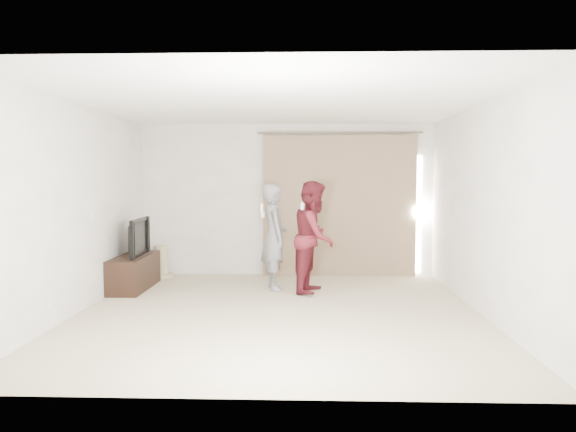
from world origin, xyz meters
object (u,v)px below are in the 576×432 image
object	(u,v)px
tv	(134,237)
person_man	(274,237)
person_woman	(314,237)
tv_console	(134,272)

from	to	relation	value
tv	person_man	size ratio (longest dim) A/B	0.62
person_woman	tv	bearing A→B (deg)	176.90
tv_console	person_woman	world-z (taller)	person_woman
tv	person_woman	distance (m)	2.73
person_man	tv	bearing A→B (deg)	-178.74
person_man	person_woman	size ratio (longest dim) A/B	0.98
person_man	person_woman	distance (m)	0.63
person_woman	person_man	bearing A→B (deg)	162.04
tv_console	person_man	distance (m)	2.20
tv	tv_console	bearing A→B (deg)	-0.00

